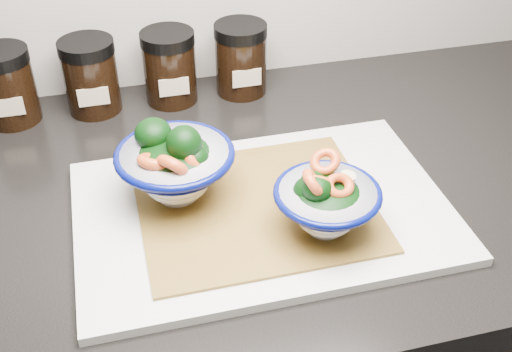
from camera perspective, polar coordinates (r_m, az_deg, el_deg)
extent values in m
cube|color=black|center=(0.84, -9.01, -2.94)|extent=(3.50, 0.60, 0.04)
cube|color=silver|center=(0.78, 0.58, -3.11)|extent=(0.45, 0.30, 0.01)
cube|color=olive|center=(0.78, 0.00, -2.71)|extent=(0.28, 0.24, 0.00)
cylinder|color=white|center=(0.80, -6.96, -1.38)|extent=(0.05, 0.05, 0.01)
ellipsoid|color=white|center=(0.79, -7.04, -0.48)|extent=(0.08, 0.08, 0.04)
torus|color=#050C53|center=(0.76, -7.26, 1.90)|extent=(0.14, 0.14, 0.01)
torus|color=#050C53|center=(0.77, -7.18, 1.01)|extent=(0.12, 0.12, 0.00)
ellipsoid|color=black|center=(0.77, -7.20, 1.26)|extent=(0.11, 0.11, 0.05)
ellipsoid|color=black|center=(0.75, -5.53, 1.55)|extent=(0.04, 0.04, 0.03)
cylinder|color=#477233|center=(0.76, -5.48, 0.77)|extent=(0.02, 0.01, 0.03)
ellipsoid|color=black|center=(0.75, -6.40, 2.85)|extent=(0.04, 0.04, 0.04)
cylinder|color=#477233|center=(0.76, -6.33, 1.92)|extent=(0.02, 0.01, 0.03)
ellipsoid|color=black|center=(0.78, -9.13, 3.71)|extent=(0.05, 0.05, 0.04)
cylinder|color=#477233|center=(0.79, -9.02, 2.75)|extent=(0.01, 0.01, 0.03)
torus|color=#DE5929|center=(0.75, -5.45, 1.82)|extent=(0.05, 0.05, 0.05)
torus|color=#DE5929|center=(0.74, -8.97, 1.25)|extent=(0.05, 0.05, 0.04)
torus|color=#DE5929|center=(0.73, -7.47, 0.90)|extent=(0.06, 0.05, 0.05)
cylinder|color=#CCBC8E|center=(0.76, -6.64, 2.96)|extent=(0.02, 0.02, 0.01)
cylinder|color=#CCBC8E|center=(0.77, -5.91, 3.27)|extent=(0.02, 0.02, 0.02)
cylinder|color=white|center=(0.75, 6.15, -4.36)|extent=(0.04, 0.04, 0.01)
ellipsoid|color=white|center=(0.74, 6.21, -3.58)|extent=(0.07, 0.07, 0.03)
torus|color=#050C53|center=(0.72, 6.39, -1.52)|extent=(0.12, 0.12, 0.01)
torus|color=#050C53|center=(0.72, 6.32, -2.30)|extent=(0.10, 0.10, 0.00)
ellipsoid|color=black|center=(0.72, 6.34, -2.08)|extent=(0.09, 0.09, 0.04)
ellipsoid|color=black|center=(0.70, 5.48, -1.18)|extent=(0.03, 0.03, 0.03)
cylinder|color=#477233|center=(0.71, 5.42, -1.92)|extent=(0.01, 0.01, 0.02)
ellipsoid|color=black|center=(0.72, 4.70, -1.42)|extent=(0.04, 0.04, 0.04)
cylinder|color=#477233|center=(0.72, 4.65, -2.20)|extent=(0.01, 0.01, 0.02)
ellipsoid|color=black|center=(0.72, 5.07, -0.57)|extent=(0.03, 0.03, 0.02)
cylinder|color=#477233|center=(0.73, 5.03, -1.22)|extent=(0.01, 0.01, 0.02)
torus|color=#DE5929|center=(0.70, 5.11, -0.58)|extent=(0.03, 0.04, 0.04)
torus|color=#DE5929|center=(0.71, 7.40, -0.90)|extent=(0.04, 0.04, 0.03)
torus|color=#DE5929|center=(0.73, 6.17, 1.28)|extent=(0.05, 0.04, 0.04)
torus|color=#DE5929|center=(0.71, 5.45, -0.61)|extent=(0.05, 0.04, 0.05)
cylinder|color=#CCBC8E|center=(0.72, 8.18, -0.01)|extent=(0.02, 0.02, 0.01)
cylinder|color=black|center=(1.01, -21.17, 7.03)|extent=(0.08, 0.08, 0.09)
cube|color=#C6B793|center=(0.98, -21.21, 5.70)|extent=(0.04, 0.00, 0.03)
cylinder|color=black|center=(1.00, -14.41, 8.14)|extent=(0.08, 0.08, 0.09)
cylinder|color=black|center=(0.98, -14.91, 11.03)|extent=(0.08, 0.08, 0.02)
cube|color=#C6B793|center=(0.97, -14.25, 6.83)|extent=(0.04, 0.00, 0.03)
cylinder|color=black|center=(1.01, -7.65, 9.12)|extent=(0.08, 0.08, 0.09)
cylinder|color=black|center=(0.98, -7.92, 12.04)|extent=(0.08, 0.08, 0.02)
cube|color=#C6B793|center=(0.97, -7.29, 7.85)|extent=(0.04, 0.00, 0.03)
cylinder|color=black|center=(1.02, -1.35, 9.93)|extent=(0.08, 0.08, 0.09)
cylinder|color=black|center=(1.00, -1.39, 12.82)|extent=(0.08, 0.08, 0.02)
cube|color=#C6B793|center=(0.99, -0.81, 8.70)|extent=(0.04, 0.00, 0.03)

